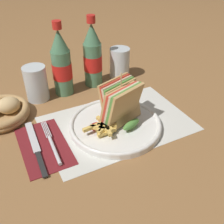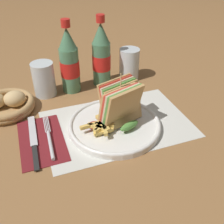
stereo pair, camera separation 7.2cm
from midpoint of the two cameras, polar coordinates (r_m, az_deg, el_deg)
The scene contains 13 objects.
ground_plane at distance 0.74m, azimuth -4.01°, elevation -2.65°, with size 4.00×4.00×0.00m, color olive.
placemat at distance 0.74m, azimuth -1.70°, elevation -2.58°, with size 0.40×0.27×0.00m.
plate_main at distance 0.72m, azimuth -2.13°, elevation -2.86°, with size 0.25×0.25×0.02m.
club_sandwich at distance 0.69m, azimuth -0.99°, elevation 1.69°, with size 0.13×0.12×0.15m.
fries_pile at distance 0.68m, azimuth -4.73°, elevation -3.24°, with size 0.11×0.09×0.02m.
ketchup_blob at distance 0.69m, azimuth -6.45°, elevation -3.21°, with size 0.04×0.03×0.01m.
napkin at distance 0.70m, azimuth -17.54°, elevation -7.10°, with size 0.11×0.20×0.00m.
fork at distance 0.68m, azimuth -15.78°, elevation -7.13°, with size 0.02×0.18×0.01m.
knife at distance 0.69m, azimuth -19.14°, elevation -7.43°, with size 0.02×0.22×0.00m.
coke_bottle_near at distance 0.86m, azimuth -13.33°, elevation 9.97°, with size 0.06×0.06×0.24m.
coke_bottle_far at distance 0.89m, azimuth -6.58°, elevation 11.79°, with size 0.06×0.06×0.24m.
glass_near at distance 0.95m, azimuth -0.52°, elevation 10.48°, with size 0.07×0.07×0.11m.
glass_far at distance 0.86m, azimuth -18.49°, elevation 5.86°, with size 0.07×0.07×0.11m.
Camera 1 is at (-0.25, -0.53, 0.45)m, focal length 42.00 mm.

